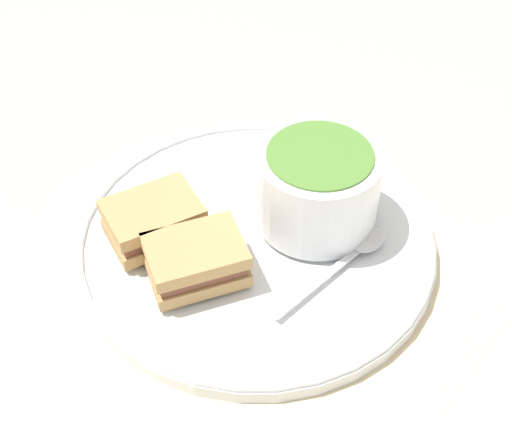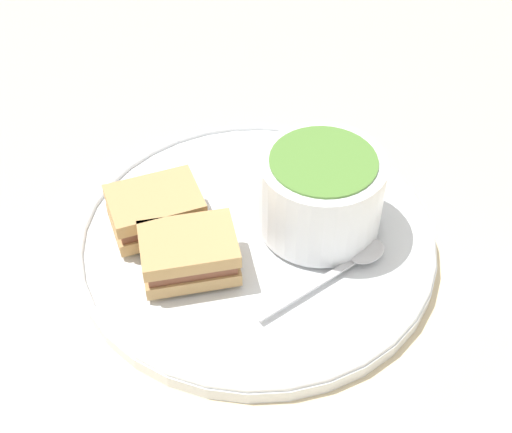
{
  "view_description": "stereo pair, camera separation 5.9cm",
  "coord_description": "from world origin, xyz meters",
  "px_view_note": "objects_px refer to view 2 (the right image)",
  "views": [
    {
      "loc": [
        -0.2,
        0.37,
        0.46
      ],
      "look_at": [
        0.0,
        0.0,
        0.04
      ],
      "focal_mm": 50.0,
      "sensor_mm": 36.0,
      "label": 1
    },
    {
      "loc": [
        -0.25,
        0.34,
        0.46
      ],
      "look_at": [
        0.0,
        0.0,
        0.04
      ],
      "focal_mm": 50.0,
      "sensor_mm": 36.0,
      "label": 2
    }
  ],
  "objects_px": {
    "soup_bowl": "(321,192)",
    "sandwich_half_far": "(189,253)",
    "spoon": "(356,258)",
    "sandwich_half_near": "(156,210)"
  },
  "relations": [
    {
      "from": "sandwich_half_near",
      "to": "sandwich_half_far",
      "type": "height_order",
      "value": "same"
    },
    {
      "from": "spoon",
      "to": "sandwich_half_far",
      "type": "bearing_deg",
      "value": 146.07
    },
    {
      "from": "sandwich_half_near",
      "to": "sandwich_half_far",
      "type": "xyz_separation_m",
      "value": [
        -0.05,
        0.02,
        0.0
      ]
    },
    {
      "from": "soup_bowl",
      "to": "sandwich_half_far",
      "type": "relative_size",
      "value": 1.11
    },
    {
      "from": "sandwich_half_near",
      "to": "sandwich_half_far",
      "type": "distance_m",
      "value": 0.06
    },
    {
      "from": "soup_bowl",
      "to": "spoon",
      "type": "relative_size",
      "value": 0.82
    },
    {
      "from": "sandwich_half_near",
      "to": "sandwich_half_far",
      "type": "relative_size",
      "value": 1.0
    },
    {
      "from": "soup_bowl",
      "to": "spoon",
      "type": "height_order",
      "value": "soup_bowl"
    },
    {
      "from": "soup_bowl",
      "to": "sandwich_half_far",
      "type": "distance_m",
      "value": 0.12
    },
    {
      "from": "spoon",
      "to": "sandwich_half_near",
      "type": "xyz_separation_m",
      "value": [
        0.16,
        0.06,
        0.01
      ]
    }
  ]
}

